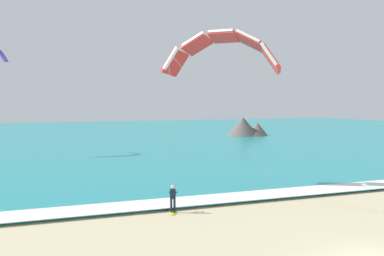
{
  "coord_description": "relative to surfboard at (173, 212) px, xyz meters",
  "views": [
    {
      "loc": [
        -14.44,
        -14.7,
        6.74
      ],
      "look_at": [
        -1.85,
        16.14,
        4.78
      ],
      "focal_mm": 43.68,
      "sensor_mm": 36.0,
      "label": 1
    }
  ],
  "objects": [
    {
      "name": "sea",
      "position": [
        5.03,
        60.76,
        0.07
      ],
      "size": [
        200.0,
        120.0,
        0.2
      ],
      "primitive_type": "cube",
      "color": "teal",
      "rests_on": "ground"
    },
    {
      "name": "surf_foam",
      "position": [
        5.03,
        1.76,
        0.19
      ],
      "size": [
        200.0,
        2.79,
        0.04
      ],
      "primitive_type": "cube",
      "color": "white",
      "rests_on": "sea"
    },
    {
      "name": "surfboard",
      "position": [
        0.0,
        0.0,
        0.0
      ],
      "size": [
        0.93,
        1.46,
        0.09
      ],
      "color": "yellow",
      "rests_on": "ground"
    },
    {
      "name": "kitesurfer",
      "position": [
        0.01,
        0.02,
        0.91
      ],
      "size": [
        0.65,
        0.64,
        1.69
      ],
      "color": "#191E38",
      "rests_on": "ground"
    },
    {
      "name": "kite_primary",
      "position": [
        6.09,
        5.89,
        10.63
      ],
      "size": [
        9.69,
        9.09,
        10.86
      ],
      "color": "red"
    },
    {
      "name": "headland_right",
      "position": [
        33.14,
        50.4,
        1.48
      ],
      "size": [
        8.71,
        6.87,
        3.68
      ],
      "color": "#665B51",
      "rests_on": "ground"
    }
  ]
}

